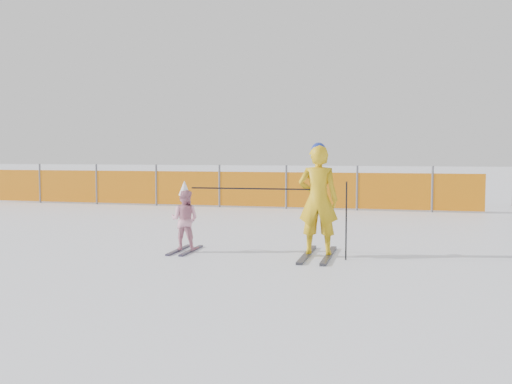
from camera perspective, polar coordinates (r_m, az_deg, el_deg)
ground at (r=8.50m, az=-0.81°, el=-6.97°), size 120.00×120.00×0.00m
adult at (r=8.86m, az=6.23°, el=-0.80°), size 0.62×1.55×1.77m
child at (r=9.37m, az=-7.14°, el=-2.71°), size 0.48×0.98×1.16m
ski_poles at (r=8.84m, az=2.93°, el=-0.85°), size 2.51×0.22×1.18m
safety_fence at (r=16.92m, az=-4.92°, el=0.39°), size 15.38×0.06×1.25m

